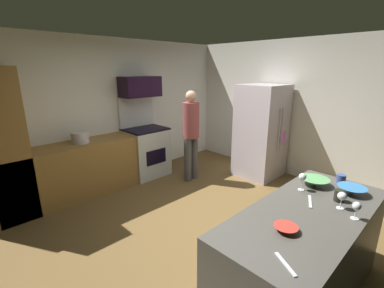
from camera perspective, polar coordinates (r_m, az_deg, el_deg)
ground_plane at (r=3.89m, az=2.45°, el=-16.27°), size 5.20×4.80×0.02m
wall_back at (r=5.24m, az=-16.40°, el=6.95°), size 5.20×0.12×2.60m
wall_right at (r=5.48m, az=21.39°, el=6.88°), size 0.12×4.80×2.60m
lower_cabinet_run at (r=4.77m, az=-23.08°, el=-5.15°), size 2.40×0.60×0.90m
cabinet_column at (r=4.38m, az=-36.12°, el=-0.59°), size 0.60×0.60×2.10m
oven_range at (r=5.31m, az=-9.92°, el=-1.19°), size 0.76×0.65×1.55m
microwave at (r=5.16m, az=-11.13°, el=12.04°), size 0.74×0.38×0.38m
refrigerator at (r=5.30m, az=14.68°, el=2.65°), size 0.83×0.79×1.78m
person_cook at (r=4.87m, az=-0.21°, el=2.74°), size 0.31×0.30×1.69m
counter_island at (r=2.77m, az=22.74°, el=-21.23°), size 1.90×0.80×0.90m
mixing_bowl_large at (r=2.19m, az=19.56°, el=-16.79°), size 0.18×0.18×0.04m
mixing_bowl_small at (r=3.05m, az=24.94°, el=-7.39°), size 0.29×0.29×0.07m
mixing_bowl_prep at (r=3.02m, az=31.18°, el=-8.51°), size 0.26×0.26×0.07m
wine_glass_near at (r=2.84m, az=22.74°, el=-6.71°), size 0.07×0.07×0.18m
wine_glass_mid at (r=2.64m, az=29.62°, el=-9.88°), size 0.07×0.07×0.15m
wine_glass_far at (r=2.53m, az=31.98°, el=-11.47°), size 0.06×0.06×0.15m
mug_coffee at (r=3.24m, az=29.48°, el=-6.51°), size 0.09×0.09×0.09m
mug_tea at (r=2.80m, az=29.12°, el=-9.71°), size 0.08×0.08×0.11m
knife_chef at (r=2.69m, az=24.13°, el=-11.25°), size 0.24×0.13×0.01m
knife_paring at (r=1.89m, az=19.50°, el=-23.22°), size 0.13×0.20×0.01m
stock_pot at (r=4.64m, az=-22.97°, el=1.29°), size 0.28×0.28×0.18m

